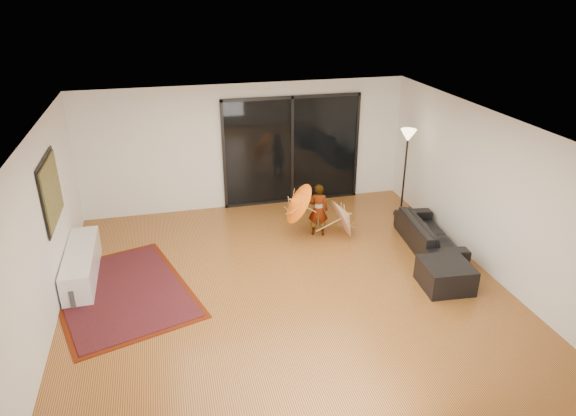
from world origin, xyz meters
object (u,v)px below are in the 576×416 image
object	(u,v)px
child	(318,210)
sofa	(429,234)
media_console	(82,264)
ottoman	(445,275)

from	to	relation	value
child	sofa	bearing A→B (deg)	170.67
media_console	child	size ratio (longest dim) A/B	1.74
media_console	sofa	world-z (taller)	sofa
media_console	child	xyz separation A→B (m)	(4.33, 0.58, 0.28)
sofa	ottoman	xyz separation A→B (m)	(-0.41, -1.31, -0.06)
sofa	child	size ratio (longest dim) A/B	1.77
ottoman	child	bearing A→B (deg)	122.30
media_console	ottoman	size ratio (longest dim) A/B	2.43
media_console	ottoman	xyz separation A→B (m)	(5.79, -1.74, -0.04)
child	media_console	bearing A→B (deg)	26.68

